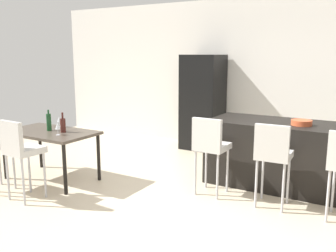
# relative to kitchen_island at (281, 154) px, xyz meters

# --- Properties ---
(ground_plane) EXTENTS (10.00, 10.00, 0.00)m
(ground_plane) POSITION_rel_kitchen_island_xyz_m (-0.69, -1.01, -0.46)
(ground_plane) COLOR beige
(back_wall) EXTENTS (10.00, 0.12, 2.90)m
(back_wall) POSITION_rel_kitchen_island_xyz_m (-0.69, 1.84, 0.99)
(back_wall) COLOR silver
(back_wall) RESTS_ON ground_plane
(kitchen_island) EXTENTS (1.99, 0.92, 0.92)m
(kitchen_island) POSITION_rel_kitchen_island_xyz_m (0.00, 0.00, 0.00)
(kitchen_island) COLOR black
(kitchen_island) RESTS_ON ground_plane
(bar_chair_left) EXTENTS (0.41, 0.41, 1.05)m
(bar_chair_left) POSITION_rel_kitchen_island_xyz_m (-0.71, -0.84, 0.24)
(bar_chair_left) COLOR beige
(bar_chair_left) RESTS_ON ground_plane
(bar_chair_middle) EXTENTS (0.42, 0.42, 1.05)m
(bar_chair_middle) POSITION_rel_kitchen_island_xyz_m (0.11, -0.84, 0.24)
(bar_chair_middle) COLOR beige
(bar_chair_middle) RESTS_ON ground_plane
(dining_table) EXTENTS (1.38, 0.79, 0.74)m
(dining_table) POSITION_rel_kitchen_island_xyz_m (-3.00, -1.48, 0.21)
(dining_table) COLOR #4C4238
(dining_table) RESTS_ON ground_plane
(dining_chair_far) EXTENTS (0.42, 0.42, 1.05)m
(dining_chair_far) POSITION_rel_kitchen_island_xyz_m (-2.69, -2.24, 0.24)
(dining_chair_far) COLOR beige
(dining_chair_far) RESTS_ON ground_plane
(wine_bottle_end) EXTENTS (0.07, 0.07, 0.31)m
(wine_bottle_end) POSITION_rel_kitchen_island_xyz_m (-3.03, -1.46, 0.41)
(wine_bottle_end) COLOR #194723
(wine_bottle_end) RESTS_ON dining_table
(wine_bottle_left) EXTENTS (0.08, 0.08, 0.29)m
(wine_bottle_left) POSITION_rel_kitchen_island_xyz_m (-2.76, -1.44, 0.39)
(wine_bottle_left) COLOR #471E19
(wine_bottle_left) RESTS_ON dining_table
(wine_glass_middle) EXTENTS (0.07, 0.07, 0.17)m
(wine_glass_middle) POSITION_rel_kitchen_island_xyz_m (-2.69, -1.61, 0.40)
(wine_glass_middle) COLOR silver
(wine_glass_middle) RESTS_ON dining_table
(wine_glass_right) EXTENTS (0.07, 0.07, 0.17)m
(wine_glass_right) POSITION_rel_kitchen_island_xyz_m (-3.46, -1.81, 0.40)
(wine_glass_right) COLOR silver
(wine_glass_right) RESTS_ON dining_table
(wine_glass_far) EXTENTS (0.07, 0.07, 0.17)m
(wine_glass_far) POSITION_rel_kitchen_island_xyz_m (-3.10, -1.18, 0.40)
(wine_glass_far) COLOR silver
(wine_glass_far) RESTS_ON dining_table
(refrigerator) EXTENTS (0.72, 0.68, 1.84)m
(refrigerator) POSITION_rel_kitchen_island_xyz_m (-1.89, 1.40, 0.46)
(refrigerator) COLOR black
(refrigerator) RESTS_ON ground_plane
(fruit_bowl) EXTENTS (0.27, 0.27, 0.07)m
(fruit_bowl) POSITION_rel_kitchen_island_xyz_m (0.27, -0.09, 0.50)
(fruit_bowl) COLOR #C6512D
(fruit_bowl) RESTS_ON kitchen_island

